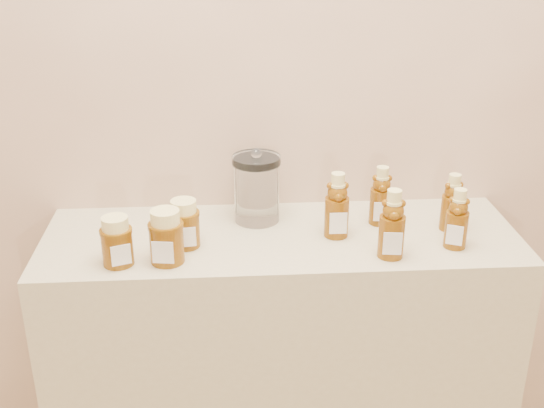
{
  "coord_description": "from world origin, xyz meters",
  "views": [
    {
      "loc": [
        -0.13,
        0.02,
        1.67
      ],
      "look_at": [
        -0.03,
        1.52,
        1.0
      ],
      "focal_mm": 45.0,
      "sensor_mm": 36.0,
      "label": 1
    }
  ],
  "objects_px": {
    "display_table": "(280,380)",
    "honey_jar_left": "(117,241)",
    "glass_canister": "(257,186)",
    "bear_bottle_back_left": "(337,201)",
    "bear_bottle_front_left": "(393,219)"
  },
  "relations": [
    {
      "from": "bear_bottle_back_left",
      "to": "glass_canister",
      "type": "bearing_deg",
      "value": 151.51
    },
    {
      "from": "bear_bottle_back_left",
      "to": "bear_bottle_front_left",
      "type": "relative_size",
      "value": 0.99
    },
    {
      "from": "bear_bottle_front_left",
      "to": "glass_canister",
      "type": "relative_size",
      "value": 0.99
    },
    {
      "from": "honey_jar_left",
      "to": "glass_canister",
      "type": "relative_size",
      "value": 0.61
    },
    {
      "from": "display_table",
      "to": "honey_jar_left",
      "type": "bearing_deg",
      "value": -162.52
    },
    {
      "from": "honey_jar_left",
      "to": "glass_canister",
      "type": "height_order",
      "value": "glass_canister"
    },
    {
      "from": "bear_bottle_back_left",
      "to": "honey_jar_left",
      "type": "relative_size",
      "value": 1.6
    },
    {
      "from": "display_table",
      "to": "honey_jar_left",
      "type": "relative_size",
      "value": 10.13
    },
    {
      "from": "honey_jar_left",
      "to": "bear_bottle_front_left",
      "type": "bearing_deg",
      "value": -20.62
    },
    {
      "from": "glass_canister",
      "to": "display_table",
      "type": "bearing_deg",
      "value": -59.49
    },
    {
      "from": "display_table",
      "to": "bear_bottle_front_left",
      "type": "relative_size",
      "value": 6.27
    },
    {
      "from": "display_table",
      "to": "bear_bottle_back_left",
      "type": "distance_m",
      "value": 0.56
    },
    {
      "from": "bear_bottle_back_left",
      "to": "bear_bottle_front_left",
      "type": "distance_m",
      "value": 0.16
    },
    {
      "from": "bear_bottle_back_left",
      "to": "glass_canister",
      "type": "xyz_separation_m",
      "value": [
        -0.19,
        0.11,
        0.0
      ]
    },
    {
      "from": "display_table",
      "to": "glass_canister",
      "type": "xyz_separation_m",
      "value": [
        -0.06,
        0.1,
        0.55
      ]
    }
  ]
}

